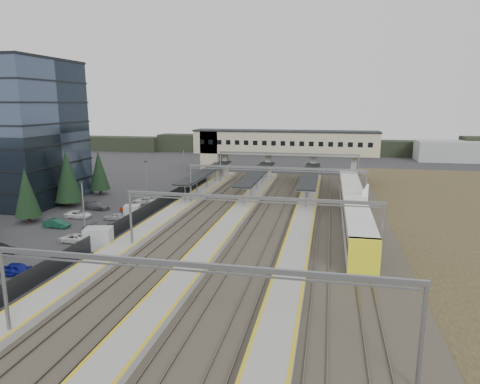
% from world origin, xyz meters
% --- Properties ---
extents(ground, '(220.00, 220.00, 0.00)m').
position_xyz_m(ground, '(0.00, 0.00, 0.00)').
color(ground, '#2B2B2D').
rests_on(ground, ground).
extents(conifer_row, '(4.42, 49.82, 9.50)m').
position_xyz_m(conifer_row, '(-22.00, -3.86, 4.84)').
color(conifer_row, black).
rests_on(conifer_row, ground).
extents(car_park, '(10.61, 44.59, 1.29)m').
position_xyz_m(car_park, '(-13.21, -7.79, 0.60)').
color(car_park, '#B3B3B8').
rests_on(car_park, ground).
extents(lampposts, '(0.50, 53.25, 8.07)m').
position_xyz_m(lampposts, '(-8.00, 1.25, 4.34)').
color(lampposts, gray).
rests_on(lampposts, ground).
extents(fence, '(0.08, 90.00, 2.00)m').
position_xyz_m(fence, '(-6.50, 5.00, 1.00)').
color(fence, '#26282B').
rests_on(fence, ground).
extents(relay_cabin_near, '(3.51, 2.90, 2.56)m').
position_xyz_m(relay_cabin_near, '(-6.15, -8.29, 1.28)').
color(relay_cabin_near, '#9DA1A2').
rests_on(relay_cabin_near, ground).
extents(relay_cabin_far, '(2.63, 2.36, 2.06)m').
position_xyz_m(relay_cabin_far, '(-8.31, 5.15, 1.03)').
color(relay_cabin_far, '#9DA1A2').
rests_on(relay_cabin_far, ground).
extents(rail_corridor, '(34.00, 90.00, 0.92)m').
position_xyz_m(rail_corridor, '(9.34, 5.00, 0.29)').
color(rail_corridor, '#3C362D').
rests_on(rail_corridor, ground).
extents(canopies, '(23.10, 30.00, 3.28)m').
position_xyz_m(canopies, '(7.00, 27.00, 3.92)').
color(canopies, black).
rests_on(canopies, ground).
extents(footbridge, '(40.40, 6.40, 11.20)m').
position_xyz_m(footbridge, '(7.70, 42.00, 7.93)').
color(footbridge, '#B6AB8B').
rests_on(footbridge, ground).
extents(gantries, '(28.40, 62.28, 7.17)m').
position_xyz_m(gantries, '(12.00, 3.00, 6.00)').
color(gantries, gray).
rests_on(gantries, ground).
extents(train, '(3.11, 43.20, 3.91)m').
position_xyz_m(train, '(24.00, 9.62, 2.22)').
color(train, silver).
rests_on(train, ground).
extents(billboard, '(1.29, 5.78, 4.96)m').
position_xyz_m(billboard, '(25.73, 11.37, 3.33)').
color(billboard, gray).
rests_on(billboard, ground).
extents(treeline_far, '(170.00, 19.00, 7.00)m').
position_xyz_m(treeline_far, '(23.81, 92.28, 2.95)').
color(treeline_far, black).
rests_on(treeline_far, ground).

